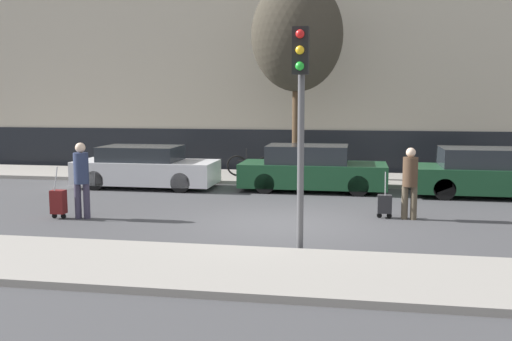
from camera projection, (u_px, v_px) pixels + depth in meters
ground_plane at (281, 224)px, 12.68m from camera, size 80.00×80.00×0.00m
sidewalk_near at (251, 270)px, 9.01m from camera, size 28.00×2.50×0.12m
sidewalk_far at (308, 178)px, 19.51m from camera, size 28.00×3.00×0.12m
parked_car_0 at (145, 168)px, 17.81m from camera, size 4.36×1.77×1.30m
parked_car_1 at (312, 169)px, 17.18m from camera, size 4.35×1.75×1.38m
parked_car_2 at (486, 174)px, 16.16m from camera, size 4.16×1.86×1.38m
pedestrian_left at (81, 176)px, 13.10m from camera, size 0.35×0.34×1.76m
trolley_left at (58, 202)px, 13.16m from camera, size 0.34×0.29×1.21m
pedestrian_right at (410, 179)px, 13.01m from camera, size 0.35×0.34×1.66m
trolley_right at (385, 204)px, 13.22m from camera, size 0.34×0.29×1.09m
traffic_light at (301, 95)px, 9.92m from camera, size 0.28×0.47×3.97m
parked_bicycle at (252, 166)px, 19.51m from camera, size 1.77×0.06×0.96m
bare_tree_near_crossing at (297, 36)px, 18.64m from camera, size 3.01×3.01×6.55m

